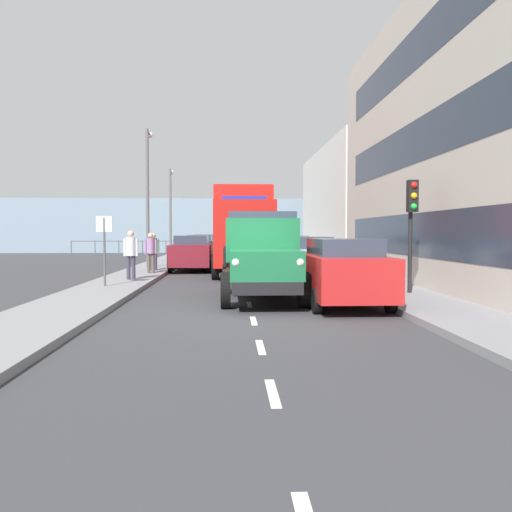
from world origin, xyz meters
TOP-DOWN VIEW (x-y plane):
  - ground_plane at (0.00, -11.58)m, footprint 80.00×80.00m
  - sidewalk_left at (-4.40, -11.58)m, footprint 2.17×44.83m
  - sidewalk_right at (4.40, -11.58)m, footprint 2.17×44.83m
  - road_centreline_markings at (0.00, -11.38)m, footprint 0.12×41.19m
  - building_far_block at (-9.05, -23.01)m, footprint 7.14×15.90m
  - sea_horizon at (0.00, -36.99)m, footprint 80.00×0.80m
  - seawall_railing at (-0.00, -33.39)m, footprint 28.08×0.08m
  - truck_vintage_green at (-0.36, -2.25)m, footprint 2.17×5.64m
  - lorry_cargo_red at (-0.07, -11.69)m, footprint 2.58×8.20m
  - car_red_kerbside_near at (-2.36, -1.36)m, footprint 1.91×4.55m
  - car_silver_kerbside_1 at (-2.36, -7.19)m, footprint 1.81×4.04m
  - car_white_kerbside_2 at (-2.36, -13.00)m, footprint 1.87×3.97m
  - car_maroon_oppositeside_0 at (2.36, -13.76)m, footprint 1.97×4.60m
  - car_black_oppositeside_1 at (2.36, -20.71)m, footprint 1.82×4.65m
  - car_teal_oppositeside_2 at (2.36, -27.63)m, footprint 1.85×4.53m
  - pedestrian_couple_a at (4.12, -7.41)m, footprint 0.53×0.34m
  - pedestrian_couple_b at (3.87, -10.54)m, footprint 0.53×0.34m
  - pedestrian_strolling at (3.99, -12.17)m, footprint 0.53×0.34m
  - traffic_light_near at (-4.64, -2.69)m, footprint 0.28×0.41m
  - lamp_post_promenade at (4.59, -14.59)m, footprint 0.32×1.14m
  - lamp_post_far at (4.48, -23.66)m, footprint 0.32×1.14m
  - street_sign at (4.53, -5.11)m, footprint 0.50×0.07m

SIDE VIEW (x-z plane):
  - ground_plane at x=0.00m, z-range 0.00..0.00m
  - road_centreline_markings at x=0.00m, z-range 0.00..0.01m
  - sidewalk_left at x=-4.40m, z-range 0.00..0.15m
  - sidewalk_right at x=4.40m, z-range 0.00..0.15m
  - car_silver_kerbside_1 at x=-2.36m, z-range 0.03..1.75m
  - car_white_kerbside_2 at x=-2.36m, z-range 0.03..1.75m
  - car_teal_oppositeside_2 at x=2.36m, z-range 0.04..1.76m
  - car_black_oppositeside_1 at x=2.36m, z-range 0.04..1.76m
  - car_red_kerbside_near at x=-2.36m, z-range 0.04..1.76m
  - car_maroon_oppositeside_0 at x=2.36m, z-range 0.04..1.76m
  - seawall_railing at x=0.00m, z-range 0.32..1.52m
  - pedestrian_strolling at x=3.99m, z-range 0.30..1.99m
  - pedestrian_couple_b at x=3.87m, z-range 0.30..2.01m
  - truck_vintage_green at x=-0.36m, z-range -0.04..2.39m
  - pedestrian_couple_a at x=4.12m, z-range 0.31..2.11m
  - street_sign at x=4.53m, z-range 0.56..2.81m
  - lorry_cargo_red at x=-0.07m, z-range 0.14..4.01m
  - traffic_light_near at x=-4.64m, z-range 0.87..4.07m
  - sea_horizon at x=0.00m, z-range 0.00..5.00m
  - building_far_block at x=-9.05m, z-range 0.00..7.41m
  - lamp_post_far at x=4.48m, z-range 0.76..6.74m
  - lamp_post_promenade at x=4.59m, z-range 0.78..7.62m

